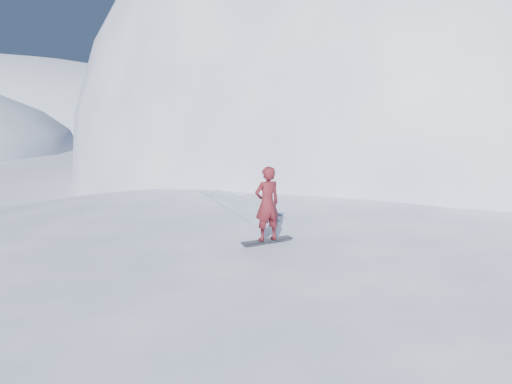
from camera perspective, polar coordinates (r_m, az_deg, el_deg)
The scene contains 8 objects.
ground at distance 13.44m, azimuth 3.42°, elevation -14.96°, with size 400.00×400.00×0.00m, color white.
near_ridge at distance 16.35m, azimuth 3.15°, elevation -10.21°, with size 36.00×28.00×4.80m, color white.
summit_peak at distance 46.01m, azimuth 18.39°, elevation 2.69°, with size 60.00×56.00×56.00m, color white.
peak_shoulder at distance 34.93m, azimuth 7.72°, elevation 0.83°, with size 28.00×24.00×18.00m, color white.
wind_bumps at distance 15.13m, azimuth -1.40°, elevation -11.94°, with size 16.00×14.40×1.00m.
snowboard at distance 11.80m, azimuth 1.39°, elevation -6.05°, with size 1.40×0.26×0.02m, color black.
snowboarder at distance 11.56m, azimuth 1.41°, elevation -1.47°, with size 0.69×0.46×1.90m, color maroon.
board_tracks at distance 16.51m, azimuth -2.14°, elevation -1.25°, with size 2.72×5.98×0.04m.
Camera 1 is at (-4.18, -11.40, 5.75)m, focal length 32.00 mm.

